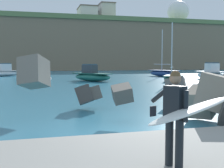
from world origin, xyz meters
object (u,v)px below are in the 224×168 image
boat_mid_right (92,76)px  mooring_buoy_outer (50,79)px  station_building_east (87,15)px  surfer_with_board (181,112)px  station_building_central (106,14)px  mooring_buoy_middle (156,73)px  boat_near_left (3,72)px  boat_mid_centre (210,74)px  boat_near_right (164,73)px  radar_dome (178,13)px  boat_mid_left (172,78)px  station_building_west (99,19)px

boat_mid_right → mooring_buoy_outer: 5.12m
boat_mid_right → station_building_east: bearing=80.7°
surfer_with_board → station_building_central: (19.28, 85.79, 16.47)m
station_building_east → station_building_central: bearing=23.3°
mooring_buoy_outer → station_building_central: (20.40, 56.26, 17.53)m
mooring_buoy_middle → station_building_east: station_building_east is taller
boat_near_left → boat_mid_centre: 30.57m
boat_near_right → radar_dome: (34.09, 60.62, 20.37)m
boat_mid_right → radar_dome: (46.56, 68.00, 20.28)m
surfer_with_board → boat_mid_left: bearing=63.6°
boat_near_left → radar_dome: size_ratio=0.51×
surfer_with_board → boat_mid_right: surfer_with_board is taller
station_building_west → station_building_central: size_ratio=1.06×
station_building_west → surfer_with_board: bearing=-101.1°
boat_mid_left → station_building_central: 64.24m
mooring_buoy_outer → station_building_west: bearing=72.7°
boat_mid_left → boat_mid_right: (-8.50, 3.13, 0.20)m
surfer_with_board → station_building_east: station_building_east is taller
boat_near_right → boat_mid_left: 11.24m
boat_mid_centre → boat_near_right: bearing=108.4°
boat_near_right → radar_dome: size_ratio=0.64×
mooring_buoy_middle → boat_mid_centre: bearing=-88.1°
boat_near_right → boat_mid_left: size_ratio=1.09×
boat_mid_centre → mooring_buoy_outer: bearing=172.4°
boat_near_left → station_building_east: size_ratio=0.69×
boat_near_right → boat_mid_right: size_ratio=1.33×
boat_mid_left → mooring_buoy_middle: boat_mid_left is taller
boat_mid_centre → boat_near_left: bearing=149.5°
boat_mid_centre → boat_mid_left: bearing=-159.1°
surfer_with_board → boat_mid_centre: bearing=55.2°
boat_near_right → mooring_buoy_middle: bearing=74.6°
boat_near_right → boat_mid_centre: 8.42m
boat_mid_left → boat_mid_right: bearing=159.8°
boat_near_left → mooring_buoy_middle: boat_near_left is taller
boat_near_right → boat_mid_right: boat_near_right is taller
boat_mid_left → station_building_west: size_ratio=0.78×
mooring_buoy_middle → station_building_east: size_ratio=0.05×
boat_mid_left → radar_dome: 83.23m
boat_mid_left → mooring_buoy_middle: (6.10, 18.28, -0.22)m
boat_near_left → boat_mid_left: 26.72m
boat_mid_right → station_building_west: bearing=77.2°
boat_near_left → station_building_east: 48.18m
boat_mid_centre → mooring_buoy_outer: boat_mid_centre is taller
boat_mid_left → mooring_buoy_outer: boat_mid_left is taller
boat_near_left → mooring_buoy_outer: 14.43m
boat_mid_left → station_building_east: bearing=89.4°
boat_near_left → boat_near_right: 24.85m
mooring_buoy_middle → boat_near_left: bearing=-179.4°
boat_mid_left → station_building_west: station_building_west is taller
surfer_with_board → boat_near_left: bearing=100.3°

